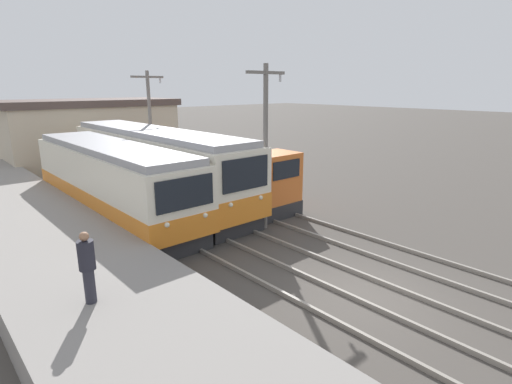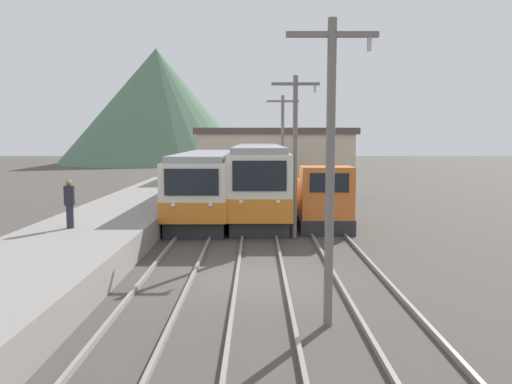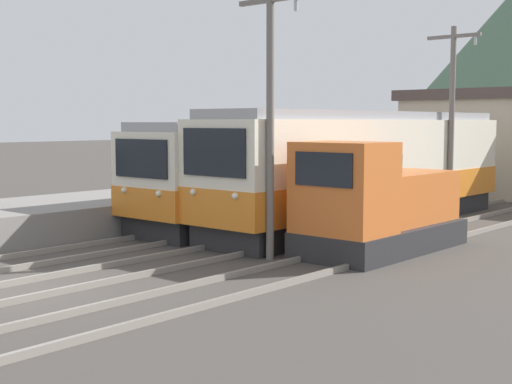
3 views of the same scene
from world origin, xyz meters
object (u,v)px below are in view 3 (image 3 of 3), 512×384
at_px(commuter_train_left, 280,175).
at_px(commuter_train_center, 367,173).
at_px(shunting_locomotive, 376,208).
at_px(catenary_mast_mid, 270,112).
at_px(catenary_mast_far, 452,115).

bearing_deg(commuter_train_left, commuter_train_center, 23.58).
distance_m(shunting_locomotive, catenary_mast_mid, 3.95).
relative_size(shunting_locomotive, catenary_mast_mid, 0.80).
bearing_deg(commuter_train_center, shunting_locomotive, -54.47).
xyz_separation_m(commuter_train_center, shunting_locomotive, (3.00, -4.20, -0.57)).
bearing_deg(shunting_locomotive, catenary_mast_mid, -119.51).
xyz_separation_m(commuter_train_left, commuter_train_center, (2.80, 1.22, 0.15)).
height_order(commuter_train_left, catenary_mast_far, catenary_mast_far).
distance_m(commuter_train_center, catenary_mast_far, 4.01).
xyz_separation_m(commuter_train_center, catenary_mast_mid, (1.51, -6.84, 1.96)).
bearing_deg(commuter_train_left, catenary_mast_far, 45.48).
bearing_deg(shunting_locomotive, catenary_mast_far, 101.46).
height_order(commuter_train_left, catenary_mast_mid, catenary_mast_mid).
bearing_deg(catenary_mast_far, shunting_locomotive, -78.54).
xyz_separation_m(commuter_train_left, catenary_mast_far, (4.31, 4.38, 2.11)).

